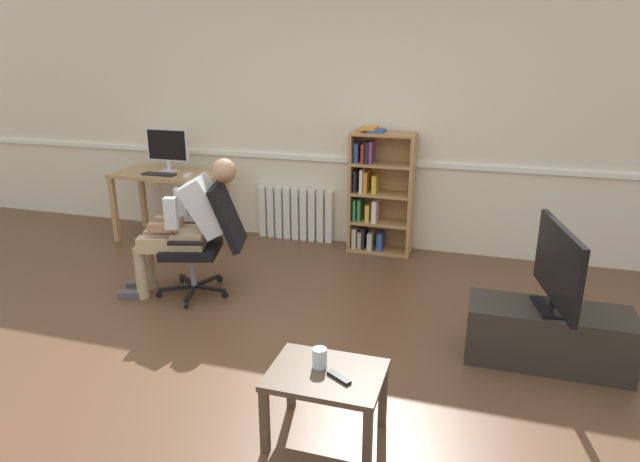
{
  "coord_description": "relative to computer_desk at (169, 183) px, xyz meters",
  "views": [
    {
      "loc": [
        1.34,
        -3.03,
        2.04
      ],
      "look_at": [
        0.15,
        0.85,
        0.7
      ],
      "focal_mm": 31.04,
      "sensor_mm": 36.0,
      "label": 1
    }
  ],
  "objects": [
    {
      "name": "person_seated",
      "position": [
        0.95,
        -1.26,
        0.0
      ],
      "size": [
        1.05,
        0.58,
        1.19
      ],
      "rotation": [
        0.0,
        0.0,
        -1.29
      ],
      "color": "tan",
      "rests_on": "ground_plane"
    },
    {
      "name": "office_chair",
      "position": [
        1.11,
        -1.22,
        -0.11
      ],
      "size": [
        0.78,
        0.65,
        0.98
      ],
      "rotation": [
        0.0,
        0.0,
        -1.29
      ],
      "color": "black",
      "rests_on": "ground_plane"
    },
    {
      "name": "computer_desk",
      "position": [
        0.0,
        0.0,
        0.0
      ],
      "size": [
        1.18,
        0.62,
        0.76
      ],
      "color": "tan",
      "rests_on": "ground_plane"
    },
    {
      "name": "bookshelf",
      "position": [
        2.26,
        0.29,
        -0.03
      ],
      "size": [
        0.65,
        0.29,
        1.3
      ],
      "color": "#AD7F4C",
      "rests_on": "ground_plane"
    },
    {
      "name": "tv_stand",
      "position": [
        3.82,
        -1.55,
        -0.44
      ],
      "size": [
        1.06,
        0.42,
        0.4
      ],
      "color": "#2D2823",
      "rests_on": "ground_plane"
    },
    {
      "name": "tv_screen",
      "position": [
        3.82,
        -1.55,
        0.05
      ],
      "size": [
        0.26,
        0.83,
        0.57
      ],
      "rotation": [
        0.0,
        0.0,
        1.77
      ],
      "color": "black",
      "rests_on": "tv_stand"
    },
    {
      "name": "ground_plane",
      "position": [
        1.98,
        -2.15,
        -0.64
      ],
      "size": [
        18.0,
        18.0,
        0.0
      ],
      "primitive_type": "plane",
      "color": "brown"
    },
    {
      "name": "imac_monitor",
      "position": [
        -0.04,
        0.08,
        0.38
      ],
      "size": [
        0.5,
        0.14,
        0.47
      ],
      "color": "silver",
      "rests_on": "computer_desk"
    },
    {
      "name": "computer_mouse",
      "position": [
        0.31,
        -0.12,
        0.13
      ],
      "size": [
        0.06,
        0.1,
        0.03
      ],
      "primitive_type": "cube",
      "color": "white",
      "rests_on": "computer_desk"
    },
    {
      "name": "spare_remote",
      "position": [
        2.69,
        -2.78,
        -0.22
      ],
      "size": [
        0.15,
        0.11,
        0.02
      ],
      "primitive_type": "cube",
      "rotation": [
        0.0,
        0.0,
        4.17
      ],
      "color": "black",
      "rests_on": "coffee_table"
    },
    {
      "name": "drinking_glass",
      "position": [
        2.56,
        -2.7,
        -0.18
      ],
      "size": [
        0.08,
        0.08,
        0.11
      ],
      "primitive_type": "cylinder",
      "color": "silver",
      "rests_on": "coffee_table"
    },
    {
      "name": "radiator",
      "position": [
        1.33,
        0.39,
        -0.35
      ],
      "size": [
        0.85,
        0.08,
        0.58
      ],
      "color": "white",
      "rests_on": "ground_plane"
    },
    {
      "name": "back_wall",
      "position": [
        1.98,
        0.5,
        0.71
      ],
      "size": [
        12.0,
        0.13,
        2.7
      ],
      "color": "beige",
      "rests_on": "ground_plane"
    },
    {
      "name": "keyboard",
      "position": [
        -0.03,
        -0.14,
        0.12
      ],
      "size": [
        0.37,
        0.12,
        0.02
      ],
      "primitive_type": "cube",
      "color": "black",
      "rests_on": "computer_desk"
    },
    {
      "name": "coffee_table",
      "position": [
        2.61,
        -2.74,
        -0.3
      ],
      "size": [
        0.61,
        0.46,
        0.41
      ],
      "color": "#4C3D2D",
      "rests_on": "ground_plane"
    }
  ]
}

